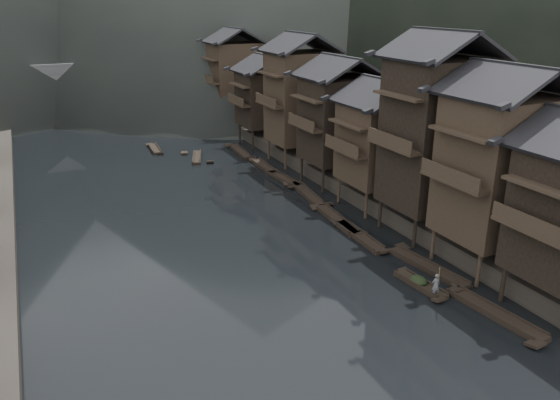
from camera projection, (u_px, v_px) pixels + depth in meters
water at (273, 309)px, 35.56m from camera, size 300.00×300.00×0.00m
right_bank at (373, 125)px, 83.15m from camera, size 40.00×200.00×1.80m
stilt_houses at (349, 103)px, 55.46m from camera, size 9.00×67.60×17.05m
moored_sampans at (324, 206)px, 52.52m from camera, size 3.26×51.31×0.47m
midriver_boats at (126, 133)px, 81.26m from camera, size 13.28×41.97×0.45m
stone_bridge at (101, 83)px, 94.86m from camera, size 40.00×6.00×9.00m
hero_sampan at (420, 285)px, 38.18m from camera, size 1.41×4.92×0.43m
cargo_heap at (419, 276)px, 38.19m from camera, size 1.07×1.40×0.64m
boatman at (436, 282)px, 36.31m from camera, size 0.66×0.47×1.69m
bamboo_pole at (442, 247)px, 35.51m from camera, size 1.92×1.97×3.34m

